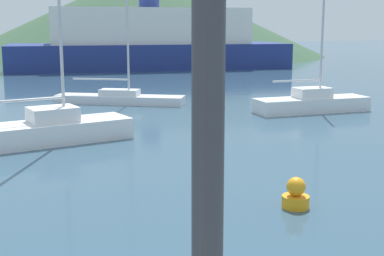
{
  "coord_description": "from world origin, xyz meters",
  "views": [
    {
      "loc": [
        -7.09,
        -1.13,
        4.4
      ],
      "look_at": [
        -0.45,
        14.0,
        1.2
      ],
      "focal_mm": 50.0,
      "sensor_mm": 36.0,
      "label": 1
    }
  ],
  "objects_px": {
    "sailboat_inner": "(54,127)",
    "sailboat_outer": "(312,102)",
    "streetlamp": "(208,180)",
    "buoy_marker": "(296,195)",
    "sailboat_middle": "(120,97)",
    "ferry_distant": "(150,42)"
  },
  "relations": [
    {
      "from": "sailboat_inner",
      "to": "sailboat_outer",
      "type": "bearing_deg",
      "value": 0.34
    },
    {
      "from": "sailboat_outer",
      "to": "streetlamp",
      "type": "bearing_deg",
      "value": -122.39
    },
    {
      "from": "sailboat_outer",
      "to": "buoy_marker",
      "type": "height_order",
      "value": "sailboat_outer"
    },
    {
      "from": "sailboat_middle",
      "to": "ferry_distant",
      "type": "bearing_deg",
      "value": 100.48
    },
    {
      "from": "streetlamp",
      "to": "buoy_marker",
      "type": "relative_size",
      "value": 6.73
    },
    {
      "from": "streetlamp",
      "to": "sailboat_inner",
      "type": "distance_m",
      "value": 19.05
    },
    {
      "from": "buoy_marker",
      "to": "ferry_distant",
      "type": "bearing_deg",
      "value": 75.42
    },
    {
      "from": "streetlamp",
      "to": "sailboat_inner",
      "type": "bearing_deg",
      "value": 82.74
    },
    {
      "from": "streetlamp",
      "to": "sailboat_middle",
      "type": "distance_m",
      "value": 28.57
    },
    {
      "from": "ferry_distant",
      "to": "buoy_marker",
      "type": "xyz_separation_m",
      "value": [
        -10.89,
        -41.88,
        -2.35
      ]
    },
    {
      "from": "sailboat_inner",
      "to": "ferry_distant",
      "type": "bearing_deg",
      "value": 56.52
    },
    {
      "from": "sailboat_inner",
      "to": "sailboat_outer",
      "type": "relative_size",
      "value": 1.54
    },
    {
      "from": "sailboat_inner",
      "to": "buoy_marker",
      "type": "relative_size",
      "value": 14.8
    },
    {
      "from": "sailboat_inner",
      "to": "sailboat_outer",
      "type": "height_order",
      "value": "sailboat_inner"
    },
    {
      "from": "sailboat_inner",
      "to": "sailboat_middle",
      "type": "distance_m",
      "value": 10.13
    },
    {
      "from": "sailboat_middle",
      "to": "buoy_marker",
      "type": "distance_m",
      "value": 18.69
    },
    {
      "from": "streetlamp",
      "to": "sailboat_outer",
      "type": "bearing_deg",
      "value": 52.74
    },
    {
      "from": "ferry_distant",
      "to": "buoy_marker",
      "type": "bearing_deg",
      "value": -94.91
    },
    {
      "from": "sailboat_middle",
      "to": "buoy_marker",
      "type": "relative_size",
      "value": 11.91
    },
    {
      "from": "ferry_distant",
      "to": "sailboat_middle",
      "type": "bearing_deg",
      "value": -103.47
    },
    {
      "from": "sailboat_outer",
      "to": "ferry_distant",
      "type": "xyz_separation_m",
      "value": [
        1.71,
        29.94,
        2.17
      ]
    },
    {
      "from": "streetlamp",
      "to": "sailboat_middle",
      "type": "bearing_deg",
      "value": 74.69
    }
  ]
}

